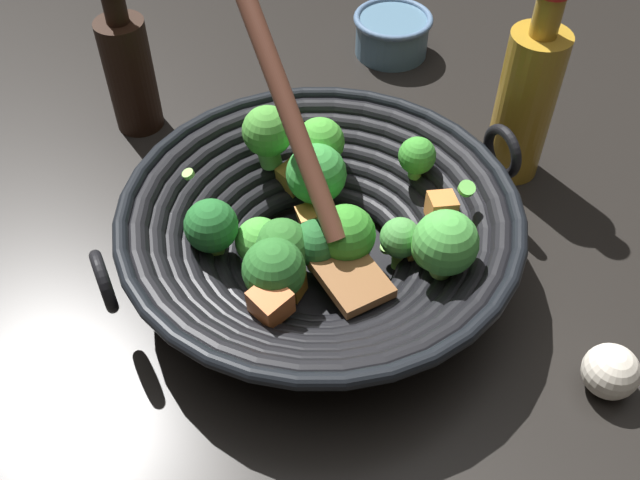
% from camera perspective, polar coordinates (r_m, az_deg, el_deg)
% --- Properties ---
extents(ground_plane, '(4.00, 4.00, 0.00)m').
position_cam_1_polar(ground_plane, '(0.69, 0.01, -2.23)').
color(ground_plane, black).
extents(wok, '(0.36, 0.36, 0.28)m').
position_cam_1_polar(wok, '(0.65, 0.01, 1.01)').
color(wok, black).
rests_on(wok, ground).
extents(soy_sauce_bottle, '(0.05, 0.05, 0.18)m').
position_cam_1_polar(soy_sauce_bottle, '(0.83, -14.84, 12.82)').
color(soy_sauce_bottle, black).
rests_on(soy_sauce_bottle, ground).
extents(cooking_oil_bottle, '(0.06, 0.06, 0.22)m').
position_cam_1_polar(cooking_oil_bottle, '(0.76, 15.95, 10.57)').
color(cooking_oil_bottle, '#AD7F23').
rests_on(cooking_oil_bottle, ground).
extents(prep_bowl, '(0.10, 0.10, 0.05)m').
position_cam_1_polar(prep_bowl, '(0.96, 5.72, 15.95)').
color(prep_bowl, slate).
rests_on(prep_bowl, ground).
extents(garlic_bulb, '(0.05, 0.05, 0.05)m').
position_cam_1_polar(garlic_bulb, '(0.64, 21.98, -9.61)').
color(garlic_bulb, silver).
rests_on(garlic_bulb, ground).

